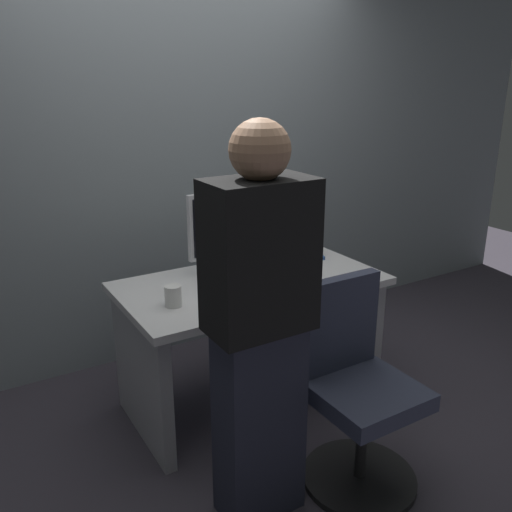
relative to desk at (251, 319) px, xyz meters
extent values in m
plane|color=#3D3842|center=(0.00, 0.00, -0.50)|extent=(9.00, 9.00, 0.00)
cube|color=gray|center=(0.00, 0.89, 1.00)|extent=(6.40, 0.10, 3.00)
cube|color=white|center=(0.00, 0.00, 0.21)|extent=(1.40, 0.75, 0.04)
cube|color=#B2B2B7|center=(-0.64, 0.00, -0.16)|extent=(0.06, 0.67, 0.69)
cube|color=#B2B2B7|center=(0.64, 0.00, -0.16)|extent=(0.06, 0.67, 0.69)
cylinder|color=black|center=(0.08, -0.83, -0.49)|extent=(0.52, 0.52, 0.03)
cylinder|color=black|center=(0.08, -0.83, -0.28)|extent=(0.05, 0.05, 0.39)
cube|color=#33384C|center=(0.08, -0.83, -0.04)|extent=(0.44, 0.44, 0.08)
cube|color=#33384C|center=(0.08, -0.64, 0.22)|extent=(0.40, 0.06, 0.44)
cube|color=#262838|center=(-0.40, -0.72, -0.08)|extent=(0.34, 0.20, 0.85)
cube|color=black|center=(-0.40, -0.72, 0.64)|extent=(0.40, 0.24, 0.58)
sphere|color=#A57A5B|center=(-0.40, -0.72, 1.02)|extent=(0.22, 0.22, 0.22)
cube|color=silver|center=(0.00, 0.20, 0.24)|extent=(0.21, 0.15, 0.02)
cube|color=silver|center=(0.00, 0.20, 0.29)|extent=(0.04, 0.03, 0.08)
cube|color=silver|center=(0.00, 0.20, 0.51)|extent=(0.54, 0.06, 0.36)
cube|color=black|center=(0.00, 0.19, 0.51)|extent=(0.50, 0.03, 0.32)
cube|color=#262626|center=(-0.04, -0.06, 0.24)|extent=(0.43, 0.14, 0.02)
ellipsoid|color=black|center=(0.29, -0.06, 0.25)|extent=(0.06, 0.10, 0.03)
cylinder|color=white|center=(-0.49, -0.10, 0.28)|extent=(0.08, 0.08, 0.10)
cube|color=#3359A5|center=(0.47, 0.15, 0.24)|extent=(0.23, 0.19, 0.02)
cube|color=gold|center=(0.46, 0.17, 0.26)|extent=(0.20, 0.18, 0.02)
cube|color=black|center=(0.48, 0.17, 0.28)|extent=(0.21, 0.13, 0.02)
camera|label=1|loc=(-1.38, -2.32, 1.26)|focal=37.80mm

